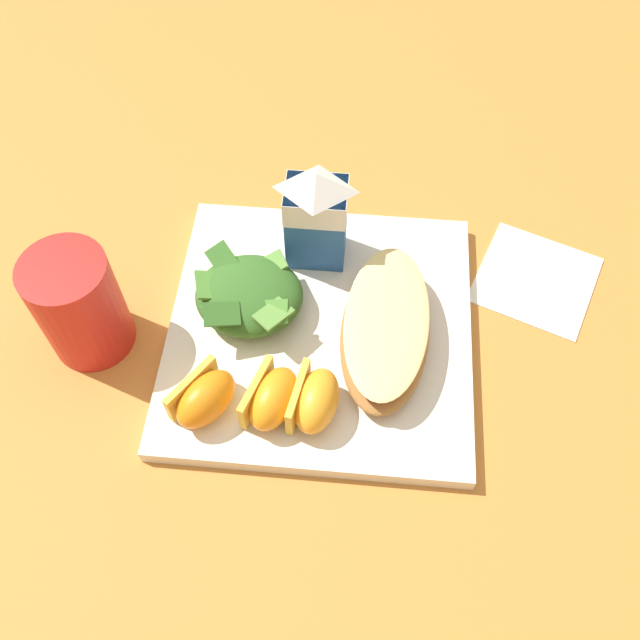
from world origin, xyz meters
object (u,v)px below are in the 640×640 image
at_px(milk_carton, 316,213).
at_px(orange_wedge_front, 204,398).
at_px(paper_napkin, 536,279).
at_px(cheesy_pizza_bread, 386,328).
at_px(orange_wedge_middle, 272,398).
at_px(orange_wedge_rear, 314,400).
at_px(white_plate, 320,330).
at_px(drinking_red_cup, 79,305).
at_px(green_salad_pile, 249,295).

xyz_separation_m(milk_carton, orange_wedge_front, (-0.08, -0.18, -0.04)).
relative_size(orange_wedge_front, paper_napkin, 0.64).
distance_m(milk_carton, orange_wedge_front, 0.20).
xyz_separation_m(cheesy_pizza_bread, orange_wedge_middle, (-0.09, -0.08, 0.00)).
distance_m(cheesy_pizza_bread, orange_wedge_front, 0.17).
bearing_deg(milk_carton, orange_wedge_rear, -85.25).
bearing_deg(paper_napkin, milk_carton, 179.46).
relative_size(cheesy_pizza_bread, orange_wedge_middle, 2.54).
relative_size(cheesy_pizza_bread, orange_wedge_rear, 2.65).
height_order(orange_wedge_front, paper_napkin, orange_wedge_front).
relative_size(white_plate, orange_wedge_middle, 4.10).
bearing_deg(orange_wedge_front, drinking_red_cup, 149.91).
distance_m(orange_wedge_middle, drinking_red_cup, 0.19).
distance_m(orange_wedge_front, orange_wedge_middle, 0.06).
distance_m(white_plate, orange_wedge_middle, 0.10).
relative_size(cheesy_pizza_bread, green_salad_pile, 1.71).
distance_m(green_salad_pile, orange_wedge_rear, 0.12).
bearing_deg(green_salad_pile, drinking_red_cup, -165.79).
bearing_deg(paper_napkin, cheesy_pizza_bread, -148.13).
xyz_separation_m(green_salad_pile, orange_wedge_middle, (0.03, -0.10, -0.00)).
xyz_separation_m(white_plate, orange_wedge_front, (-0.09, -0.09, 0.03)).
xyz_separation_m(orange_wedge_middle, orange_wedge_rear, (0.04, 0.00, 0.00)).
xyz_separation_m(white_plate, cheesy_pizza_bread, (0.06, -0.01, 0.03)).
relative_size(orange_wedge_middle, orange_wedge_rear, 1.04).
distance_m(milk_carton, drinking_red_cup, 0.23).
xyz_separation_m(orange_wedge_middle, drinking_red_cup, (-0.18, 0.07, 0.02)).
bearing_deg(drinking_red_cup, cheesy_pizza_bread, 2.74).
bearing_deg(drinking_red_cup, orange_wedge_middle, -20.24).
height_order(white_plate, milk_carton, milk_carton).
bearing_deg(cheesy_pizza_bread, orange_wedge_rear, -126.18).
bearing_deg(orange_wedge_rear, cheesy_pizza_bread, 53.82).
height_order(milk_carton, paper_napkin, milk_carton).
xyz_separation_m(milk_carton, orange_wedge_middle, (-0.02, -0.17, -0.04)).
distance_m(orange_wedge_front, paper_napkin, 0.35).
bearing_deg(orange_wedge_middle, orange_wedge_rear, 1.54).
relative_size(white_plate, orange_wedge_front, 4.01).
height_order(white_plate, orange_wedge_middle, orange_wedge_middle).
xyz_separation_m(orange_wedge_rear, paper_napkin, (0.21, 0.17, -0.03)).
xyz_separation_m(green_salad_pile, drinking_red_cup, (-0.14, -0.04, 0.02)).
height_order(green_salad_pile, orange_wedge_rear, green_salad_pile).
xyz_separation_m(orange_wedge_middle, paper_napkin, (0.24, 0.17, -0.03)).
bearing_deg(green_salad_pile, orange_wedge_middle, -71.60).
xyz_separation_m(white_plate, orange_wedge_rear, (0.00, -0.09, 0.03)).
relative_size(green_salad_pile, milk_carton, 0.92).
relative_size(green_salad_pile, orange_wedge_rear, 1.55).
xyz_separation_m(orange_wedge_front, drinking_red_cup, (-0.12, 0.07, 0.02)).
distance_m(orange_wedge_rear, paper_napkin, 0.27).
relative_size(orange_wedge_front, orange_wedge_rear, 1.07).
xyz_separation_m(orange_wedge_rear, drinking_red_cup, (-0.21, 0.06, 0.02)).
bearing_deg(milk_carton, white_plate, -82.54).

